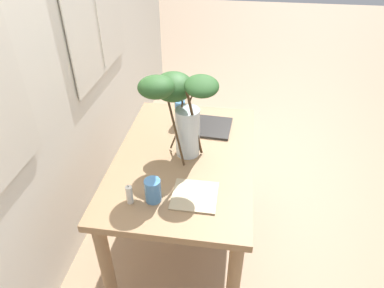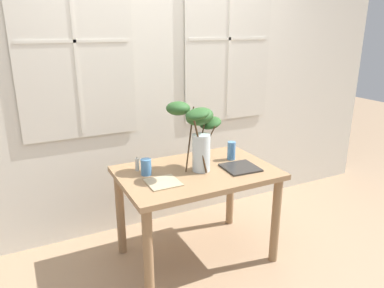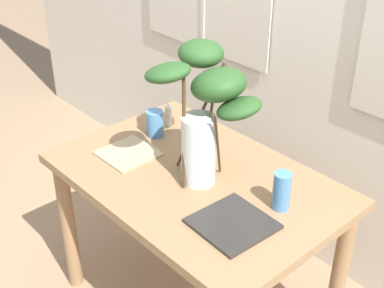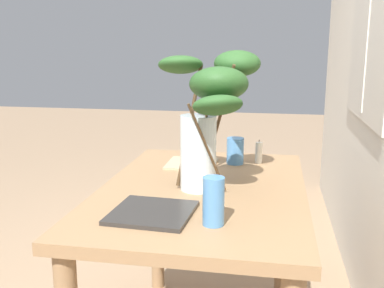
{
  "view_description": "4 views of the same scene",
  "coord_description": "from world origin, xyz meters",
  "px_view_note": "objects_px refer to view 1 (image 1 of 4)",
  "views": [
    {
      "loc": [
        -1.53,
        -0.27,
        1.92
      ],
      "look_at": [
        -0.0,
        -0.04,
        0.83
      ],
      "focal_mm": 32.6,
      "sensor_mm": 36.0,
      "label": 1
    },
    {
      "loc": [
        -1.16,
        -2.24,
        1.76
      ],
      "look_at": [
        -0.05,
        -0.01,
        0.96
      ],
      "focal_mm": 33.97,
      "sensor_mm": 36.0,
      "label": 2
    },
    {
      "loc": [
        1.31,
        -1.21,
        1.94
      ],
      "look_at": [
        -0.0,
        -0.02,
        0.89
      ],
      "focal_mm": 50.29,
      "sensor_mm": 36.0,
      "label": 3
    },
    {
      "loc": [
        1.62,
        0.25,
        1.27
      ],
      "look_at": [
        0.01,
        -0.04,
        0.91
      ],
      "focal_mm": 42.08,
      "sensor_mm": 36.0,
      "label": 4
    }
  ],
  "objects_px": {
    "drinking_glass_blue_right": "(180,111)",
    "pillar_candle": "(129,195)",
    "vase_with_branches": "(179,105)",
    "plate_square_right": "(211,127)",
    "plate_square_left": "(195,196)",
    "dining_table": "(185,172)",
    "drinking_glass_blue_left": "(153,190)"
  },
  "relations": [
    {
      "from": "vase_with_branches",
      "to": "drinking_glass_blue_right",
      "type": "bearing_deg",
      "value": 9.76
    },
    {
      "from": "plate_square_left",
      "to": "plate_square_right",
      "type": "xyz_separation_m",
      "value": [
        0.63,
        -0.01,
        0.0
      ]
    },
    {
      "from": "plate_square_right",
      "to": "dining_table",
      "type": "bearing_deg",
      "value": 159.95
    },
    {
      "from": "plate_square_left",
      "to": "pillar_candle",
      "type": "relative_size",
      "value": 2.01
    },
    {
      "from": "drinking_glass_blue_right",
      "to": "pillar_candle",
      "type": "xyz_separation_m",
      "value": [
        -0.76,
        0.11,
        -0.03
      ]
    },
    {
      "from": "vase_with_branches",
      "to": "drinking_glass_blue_right",
      "type": "distance_m",
      "value": 0.42
    },
    {
      "from": "dining_table",
      "to": "vase_with_branches",
      "type": "bearing_deg",
      "value": 55.63
    },
    {
      "from": "plate_square_right",
      "to": "drinking_glass_blue_right",
      "type": "bearing_deg",
      "value": 77.1
    },
    {
      "from": "drinking_glass_blue_right",
      "to": "vase_with_branches",
      "type": "bearing_deg",
      "value": -170.24
    },
    {
      "from": "plate_square_left",
      "to": "plate_square_right",
      "type": "distance_m",
      "value": 0.63
    },
    {
      "from": "dining_table",
      "to": "plate_square_right",
      "type": "relative_size",
      "value": 4.6
    },
    {
      "from": "dining_table",
      "to": "vase_with_branches",
      "type": "height_order",
      "value": "vase_with_branches"
    },
    {
      "from": "vase_with_branches",
      "to": "drinking_glass_blue_left",
      "type": "xyz_separation_m",
      "value": [
        -0.39,
        0.06,
        -0.25
      ]
    },
    {
      "from": "drinking_glass_blue_left",
      "to": "drinking_glass_blue_right",
      "type": "relative_size",
      "value": 0.81
    },
    {
      "from": "dining_table",
      "to": "pillar_candle",
      "type": "height_order",
      "value": "pillar_candle"
    },
    {
      "from": "plate_square_left",
      "to": "vase_with_branches",
      "type": "bearing_deg",
      "value": 21.5
    },
    {
      "from": "dining_table",
      "to": "vase_with_branches",
      "type": "relative_size",
      "value": 2.25
    },
    {
      "from": "drinking_glass_blue_right",
      "to": "plate_square_right",
      "type": "distance_m",
      "value": 0.22
    },
    {
      "from": "drinking_glass_blue_left",
      "to": "plate_square_left",
      "type": "height_order",
      "value": "drinking_glass_blue_left"
    },
    {
      "from": "dining_table",
      "to": "plate_square_right",
      "type": "height_order",
      "value": "plate_square_right"
    },
    {
      "from": "vase_with_branches",
      "to": "drinking_glass_blue_left",
      "type": "height_order",
      "value": "vase_with_branches"
    },
    {
      "from": "drinking_glass_blue_right",
      "to": "drinking_glass_blue_left",
      "type": "bearing_deg",
      "value": 179.87
    },
    {
      "from": "dining_table",
      "to": "drinking_glass_blue_left",
      "type": "distance_m",
      "value": 0.42
    },
    {
      "from": "dining_table",
      "to": "plate_square_right",
      "type": "distance_m",
      "value": 0.36
    },
    {
      "from": "vase_with_branches",
      "to": "pillar_candle",
      "type": "bearing_deg",
      "value": 158.45
    },
    {
      "from": "drinking_glass_blue_left",
      "to": "pillar_candle",
      "type": "relative_size",
      "value": 1.1
    },
    {
      "from": "vase_with_branches",
      "to": "drinking_glass_blue_right",
      "type": "height_order",
      "value": "vase_with_branches"
    },
    {
      "from": "vase_with_branches",
      "to": "plate_square_right",
      "type": "distance_m",
      "value": 0.45
    },
    {
      "from": "drinking_glass_blue_left",
      "to": "pillar_candle",
      "type": "xyz_separation_m",
      "value": [
        -0.03,
        0.11,
        -0.01
      ]
    },
    {
      "from": "drinking_glass_blue_left",
      "to": "pillar_candle",
      "type": "bearing_deg",
      "value": 107.4
    },
    {
      "from": "drinking_glass_blue_right",
      "to": "plate_square_right",
      "type": "height_order",
      "value": "drinking_glass_blue_right"
    },
    {
      "from": "drinking_glass_blue_left",
      "to": "plate_square_left",
      "type": "bearing_deg",
      "value": -74.81
    }
  ]
}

